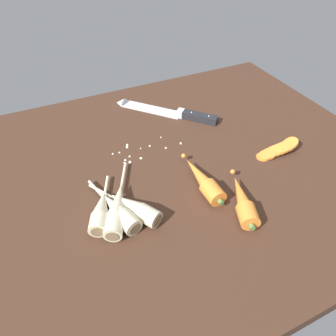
% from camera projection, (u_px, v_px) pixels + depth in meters
% --- Properties ---
extents(ground_plane, '(1.20, 0.90, 0.04)m').
position_uv_depth(ground_plane, '(165.00, 173.00, 0.82)').
color(ground_plane, '#42281C').
extents(chefs_knife, '(0.26, 0.28, 0.04)m').
position_uv_depth(chefs_knife, '(164.00, 111.00, 1.00)').
color(chefs_knife, silver).
rests_on(chefs_knife, ground_plane).
extents(whole_carrot, '(0.04, 0.19, 0.04)m').
position_uv_depth(whole_carrot, '(203.00, 181.00, 0.74)').
color(whole_carrot, orange).
rests_on(whole_carrot, ground_plane).
extents(whole_carrot_second, '(0.09, 0.17, 0.04)m').
position_uv_depth(whole_carrot_second, '(243.00, 201.00, 0.69)').
color(whole_carrot_second, orange).
rests_on(whole_carrot_second, ground_plane).
extents(parsnip_front, '(0.07, 0.19, 0.04)m').
position_uv_depth(parsnip_front, '(118.00, 211.00, 0.67)').
color(parsnip_front, beige).
rests_on(parsnip_front, ground_plane).
extents(parsnip_mid_left, '(0.12, 0.19, 0.04)m').
position_uv_depth(parsnip_mid_left, '(133.00, 207.00, 0.68)').
color(parsnip_mid_left, beige).
rests_on(parsnip_mid_left, ground_plane).
extents(parsnip_mid_right, '(0.12, 0.22, 0.04)m').
position_uv_depth(parsnip_mid_right, '(117.00, 208.00, 0.67)').
color(parsnip_mid_right, beige).
rests_on(parsnip_mid_right, ground_plane).
extents(parsnip_back, '(0.09, 0.17, 0.04)m').
position_uv_depth(parsnip_back, '(101.00, 211.00, 0.67)').
color(parsnip_back, beige).
rests_on(parsnip_back, ground_plane).
extents(carrot_slice_stack, '(0.12, 0.04, 0.04)m').
position_uv_depth(carrot_slice_stack, '(278.00, 150.00, 0.83)').
color(carrot_slice_stack, orange).
rests_on(carrot_slice_stack, ground_plane).
extents(mince_crumbs, '(0.20, 0.08, 0.01)m').
position_uv_depth(mince_crumbs, '(138.00, 151.00, 0.85)').
color(mince_crumbs, silver).
rests_on(mince_crumbs, ground_plane).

